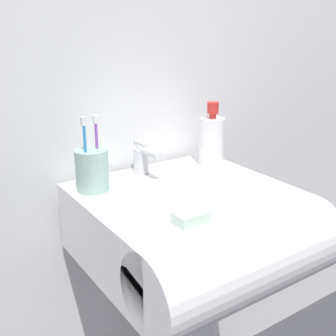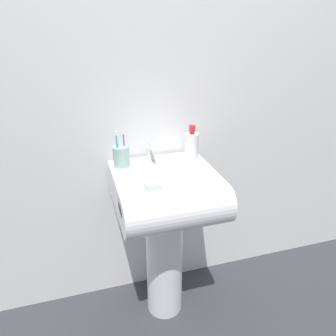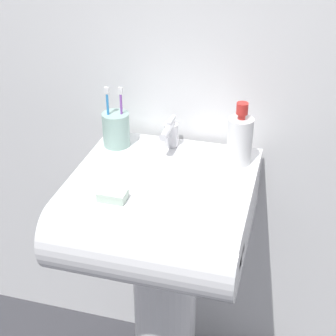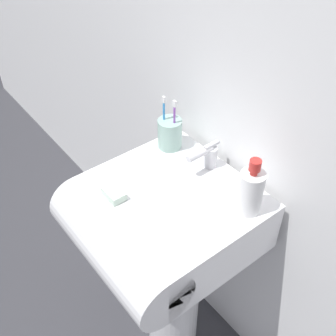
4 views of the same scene
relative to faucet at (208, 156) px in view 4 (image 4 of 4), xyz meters
name	(u,v)px [view 4 (image 4 of 4)]	position (x,y,z in m)	size (l,w,h in m)	color
wall_back	(249,66)	(0.02, 0.11, 0.28)	(5.00, 0.05, 2.40)	white
sink_pedestal	(173,291)	(0.02, -0.15, -0.57)	(0.20, 0.20, 0.70)	white
sink_basin	(158,222)	(0.02, -0.21, -0.14)	(0.49, 0.51, 0.18)	white
faucet	(208,156)	(0.00, 0.00, 0.00)	(0.04, 0.12, 0.09)	silver
toothbrush_cup	(170,133)	(-0.16, -0.03, 0.01)	(0.08, 0.08, 0.19)	#99BFB2
soap_bottle	(251,191)	(0.21, -0.03, 0.03)	(0.07, 0.07, 0.18)	white
bar_soap	(114,194)	(-0.07, -0.30, -0.03)	(0.07, 0.05, 0.02)	silver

